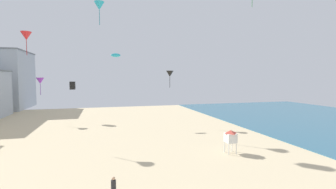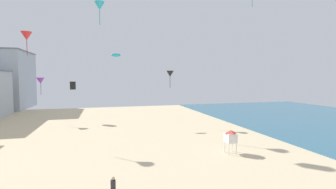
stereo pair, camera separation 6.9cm
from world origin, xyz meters
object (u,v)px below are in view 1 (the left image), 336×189
at_px(kite_cyan_parafoil, 116,55).
at_px(kite_red_delta, 26,36).
at_px(kite_purple_delta, 40,81).
at_px(kite_black_delta, 170,74).
at_px(kite_black_box_2, 73,86).
at_px(lifeguard_stand, 231,137).
at_px(kite_flyer, 114,187).
at_px(kite_cyan_delta, 99,6).

distance_m(kite_cyan_parafoil, kite_red_delta, 14.87).
height_order(kite_cyan_parafoil, kite_purple_delta, kite_cyan_parafoil).
xyz_separation_m(kite_black_delta, kite_black_box_2, (-16.78, 8.43, -2.14)).
xyz_separation_m(kite_cyan_parafoil, kite_black_box_2, (-7.86, 4.37, -5.50)).
bearing_deg(lifeguard_stand, kite_flyer, -135.20).
bearing_deg(kite_flyer, kite_black_delta, -88.09).
bearing_deg(kite_black_box_2, kite_cyan_parafoil, -29.07).
bearing_deg(kite_cyan_parafoil, lifeguard_stand, -62.71).
bearing_deg(kite_flyer, kite_red_delta, -36.91).
bearing_deg(kite_cyan_delta, kite_black_delta, -7.65).
xyz_separation_m(lifeguard_stand, kite_cyan_parafoil, (-10.96, 21.24, 10.47)).
relative_size(lifeguard_stand, kite_purple_delta, 0.81).
xyz_separation_m(kite_cyan_delta, kite_black_delta, (11.60, -1.56, -11.07)).
xyz_separation_m(lifeguard_stand, kite_black_delta, (-2.04, 17.18, 7.12)).
bearing_deg(kite_black_delta, kite_cyan_delta, 172.35).
bearing_deg(kite_cyan_delta, kite_flyer, -88.24).
bearing_deg(lifeguard_stand, kite_purple_delta, 149.62).
distance_m(lifeguard_stand, kite_cyan_delta, 29.46).
bearing_deg(kite_cyan_delta, kite_black_box_2, 127.02).
relative_size(kite_flyer, kite_purple_delta, 0.52).
bearing_deg(kite_purple_delta, kite_cyan_parafoil, -17.38).
height_order(kite_flyer, kite_cyan_parafoil, kite_cyan_parafoil).
xyz_separation_m(kite_cyan_parafoil, kite_purple_delta, (-13.34, 4.18, -4.58)).
bearing_deg(kite_flyer, kite_cyan_delta, -62.32).
bearing_deg(kite_cyan_parafoil, kite_black_delta, -24.49).
xyz_separation_m(kite_flyer, kite_red_delta, (-10.03, 19.53, 12.78)).
relative_size(kite_flyer, kite_red_delta, 0.53).
distance_m(kite_flyer, kite_black_box_2, 33.76).
height_order(kite_flyer, kite_cyan_delta, kite_cyan_delta).
xyz_separation_m(lifeguard_stand, kite_cyan_delta, (-13.64, 18.73, 18.19)).
height_order(kite_purple_delta, kite_cyan_delta, kite_cyan_delta).
xyz_separation_m(kite_flyer, kite_black_box_2, (-5.98, 32.70, 5.90)).
xyz_separation_m(kite_flyer, kite_cyan_delta, (-0.80, 25.82, 19.11)).
height_order(kite_flyer, kite_purple_delta, kite_purple_delta).
relative_size(kite_cyan_delta, kite_red_delta, 1.22).
bearing_deg(kite_black_delta, kite_cyan_parafoil, 155.51).
bearing_deg(kite_cyan_parafoil, kite_flyer, -93.80).
distance_m(kite_cyan_delta, kite_black_delta, 16.11).
height_order(kite_flyer, kite_red_delta, kite_red_delta).
distance_m(lifeguard_stand, kite_cyan_parafoil, 26.09).
distance_m(kite_cyan_parafoil, kite_black_box_2, 10.54).
bearing_deg(lifeguard_stand, kite_black_delta, 112.66).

